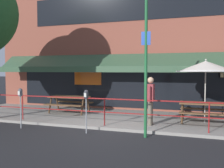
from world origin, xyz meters
TOP-DOWN VIEW (x-y plane):
  - ground_plane at (0.00, 0.00)m, footprint 120.00×120.00m
  - patio_deck at (0.00, 2.00)m, footprint 15.00×4.00m
  - restaurant_building at (0.00, 4.22)m, footprint 15.00×1.60m
  - patio_railing at (0.00, 0.30)m, footprint 13.84×0.04m
  - picnic_table_left at (-2.40, 2.22)m, footprint 1.80×1.42m
  - picnic_table_centre at (3.39, 1.80)m, footprint 1.80×1.42m
  - patio_umbrella_centre at (3.39, 2.00)m, footprint 2.14×2.14m
  - pedestrian_walking at (1.53, 0.90)m, footprint 0.24×0.62m
  - parking_meter_near at (-2.81, -0.63)m, footprint 0.15×0.16m
  - parking_meter_far at (-0.32, -0.56)m, footprint 0.15×0.16m
  - street_sign_pole at (1.60, -0.45)m, footprint 0.28×0.09m

SIDE VIEW (x-z plane):
  - ground_plane at x=0.00m, z-range 0.00..0.00m
  - patio_deck at x=0.00m, z-range 0.00..0.10m
  - picnic_table_left at x=-2.40m, z-range 0.33..1.08m
  - picnic_table_centre at x=3.39m, z-range 0.33..1.08m
  - patio_railing at x=0.00m, z-range 0.32..1.28m
  - pedestrian_walking at x=1.53m, z-range 0.20..1.91m
  - parking_meter_near at x=-2.81m, z-range 0.44..1.86m
  - parking_meter_far at x=-0.32m, z-range 0.44..1.86m
  - street_sign_pole at x=1.60m, z-range 0.06..4.23m
  - patio_umbrella_centre at x=3.39m, z-range 0.99..3.37m
  - restaurant_building at x=0.00m, z-range -0.03..7.33m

